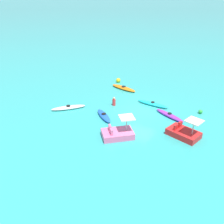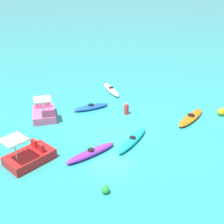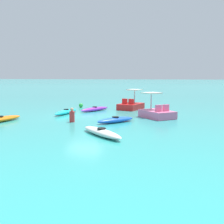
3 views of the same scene
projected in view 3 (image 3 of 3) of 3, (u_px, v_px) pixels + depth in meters
The scene contains 10 objects.
ground_plane at pixel (85, 116), 19.77m from camera, with size 600.00×600.00×0.00m, color teal.
kayak_purple at pixel (95, 109), 22.33m from camera, with size 3.13×1.72×0.37m.
kayak_white at pixel (102, 132), 12.96m from camera, with size 2.60×2.86×0.37m.
kayak_blue at pixel (116, 120), 16.68m from camera, with size 2.54×2.08×0.37m.
kayak_orange at pixel (0, 119), 16.91m from camera, with size 3.38×1.29×0.37m.
kayak_cyan at pixel (66, 112), 20.60m from camera, with size 3.25×0.68×0.37m.
pedal_boat_red at pixel (131, 105), 23.53m from camera, with size 2.68×2.01×1.68m.
pedal_boat_pink at pixel (157, 113), 18.63m from camera, with size 2.77×2.75×1.68m.
buoy_green at pixel (81, 105), 25.03m from camera, with size 0.38×0.38×0.38m, color green.
person_near_shore at pixel (72, 116), 16.89m from camera, with size 0.45×0.45×0.88m.
Camera 3 is at (18.17, 7.55, 2.73)m, focal length 44.41 mm.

